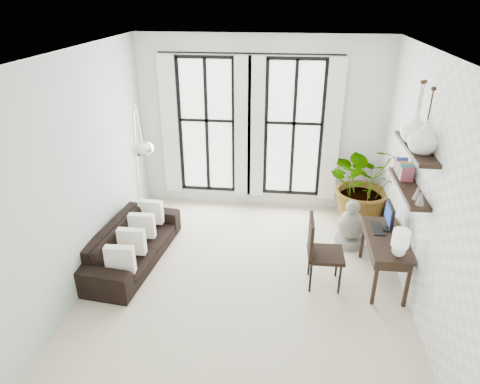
% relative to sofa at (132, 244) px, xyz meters
% --- Properties ---
extents(floor, '(5.00, 5.00, 0.00)m').
position_rel_sofa_xyz_m(floor, '(1.80, -0.29, -0.31)').
color(floor, beige).
rests_on(floor, ground).
extents(ceiling, '(5.00, 5.00, 0.00)m').
position_rel_sofa_xyz_m(ceiling, '(1.80, -0.29, 2.89)').
color(ceiling, white).
rests_on(ceiling, wall_back).
extents(wall_left, '(0.00, 5.00, 5.00)m').
position_rel_sofa_xyz_m(wall_left, '(-0.45, -0.29, 1.29)').
color(wall_left, '#ACC0B6').
rests_on(wall_left, floor).
extents(wall_right, '(0.00, 5.00, 5.00)m').
position_rel_sofa_xyz_m(wall_right, '(4.05, -0.29, 1.29)').
color(wall_right, white).
rests_on(wall_right, floor).
extents(wall_back, '(4.50, 0.00, 4.50)m').
position_rel_sofa_xyz_m(wall_back, '(1.80, 2.21, 1.29)').
color(wall_back, white).
rests_on(wall_back, floor).
extents(windows, '(3.26, 0.13, 2.65)m').
position_rel_sofa_xyz_m(windows, '(1.60, 2.14, 1.25)').
color(windows, white).
rests_on(windows, wall_back).
extents(wall_shelves, '(0.25, 1.30, 0.60)m').
position_rel_sofa_xyz_m(wall_shelves, '(3.91, -0.02, 1.42)').
color(wall_shelves, black).
rests_on(wall_shelves, wall_right).
extents(sofa, '(1.04, 2.17, 0.61)m').
position_rel_sofa_xyz_m(sofa, '(0.00, 0.00, 0.00)').
color(sofa, black).
rests_on(sofa, floor).
extents(throw_pillows, '(0.40, 1.52, 0.40)m').
position_rel_sofa_xyz_m(throw_pillows, '(0.10, 0.00, 0.19)').
color(throw_pillows, white).
rests_on(throw_pillows, sofa).
extents(plant, '(1.67, 1.53, 1.57)m').
position_rel_sofa_xyz_m(plant, '(3.70, 1.65, 0.48)').
color(plant, '#2D7228').
rests_on(plant, floor).
extents(desk, '(0.52, 1.22, 1.11)m').
position_rel_sofa_xyz_m(desk, '(3.75, -0.12, 0.38)').
color(desk, black).
rests_on(desk, floor).
extents(desk_chair, '(0.51, 0.51, 1.05)m').
position_rel_sofa_xyz_m(desk_chair, '(2.82, -0.25, 0.29)').
color(desk_chair, black).
rests_on(desk_chair, floor).
extents(arc_lamp, '(0.74, 1.06, 2.40)m').
position_rel_sofa_xyz_m(arc_lamp, '(0.10, 0.40, 1.52)').
color(arc_lamp, silver).
rests_on(arc_lamp, floor).
extents(buddha, '(0.46, 0.46, 0.82)m').
position_rel_sofa_xyz_m(buddha, '(3.39, 0.85, 0.04)').
color(buddha, gray).
rests_on(buddha, floor).
extents(vase_a, '(0.37, 0.37, 0.38)m').
position_rel_sofa_xyz_m(vase_a, '(3.91, -0.31, 1.96)').
color(vase_a, white).
rests_on(vase_a, shelf_upper).
extents(vase_b, '(0.37, 0.37, 0.38)m').
position_rel_sofa_xyz_m(vase_b, '(3.91, 0.09, 1.96)').
color(vase_b, white).
rests_on(vase_b, shelf_upper).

